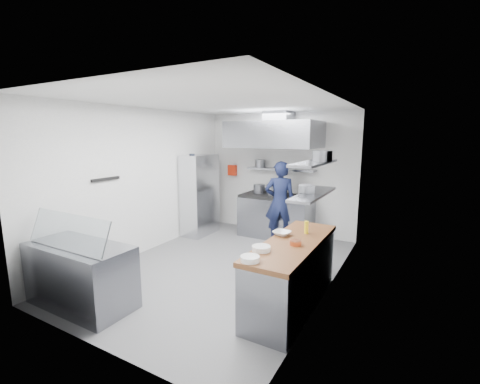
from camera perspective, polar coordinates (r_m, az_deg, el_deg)
The scene contains 34 objects.
floor at distance 5.78m, azimuth -2.98°, elevation -13.21°, with size 5.00×5.00×0.00m, color #535355.
ceiling at distance 5.34m, azimuth -3.26°, elevation 15.59°, with size 5.00×5.00×0.00m, color silver.
wall_back at distance 7.60m, azimuth 7.03°, elevation 3.27°, with size 3.60×0.02×2.80m, color white.
wall_front at distance 3.58m, azimuth -25.10°, elevation -5.11°, with size 3.60×0.02×2.80m, color white.
wall_left at distance 6.52m, azimuth -16.62°, elevation 1.84°, with size 5.00×0.02×2.80m, color white.
wall_right at distance 4.69m, azimuth 15.80°, elevation -1.15°, with size 5.00×0.02×2.80m, color white.
gas_range at distance 7.37m, azimuth 6.41°, elevation -4.44°, with size 1.60×0.80×0.90m, color gray.
cooktop at distance 7.27m, azimuth 6.48°, elevation -0.77°, with size 1.57×0.78×0.06m, color black.
stock_pot_left at distance 7.48m, azimuth 3.46°, elevation 0.59°, with size 0.28×0.28×0.20m, color slate.
stock_pot_mid at distance 7.25m, azimuth 6.11°, elevation 0.42°, with size 0.36×0.36×0.24m, color slate.
over_range_shelf at distance 7.40m, azimuth 7.29°, elevation 4.02°, with size 1.60×0.30×0.04m, color gray.
shelf_pot_a at distance 7.60m, azimuth 3.57°, elevation 5.07°, with size 0.23×0.23×0.18m, color slate.
extractor_hood at distance 6.98m, azimuth 6.14°, elevation 10.11°, with size 1.90×1.15×0.55m, color gray.
hood_duct at distance 7.20m, azimuth 6.92°, elevation 13.12°, with size 0.55×0.55×0.24m, color slate.
red_firebox at distance 8.10m, azimuth -1.36°, elevation 3.89°, with size 0.22×0.10×0.26m, color red.
chef at distance 6.84m, azimuth 7.12°, elevation -1.87°, with size 0.64×0.42×1.76m, color #121836.
wire_rack at distance 7.48m, azimuth -7.17°, elevation -0.52°, with size 0.50×0.90×1.85m, color silver.
rack_bin_a at distance 7.25m, azimuth -8.67°, elevation -1.89°, with size 0.15×0.19×0.17m, color white.
rack_bin_b at distance 7.43m, azimuth -7.17°, elevation 2.34°, with size 0.14×0.18×0.16m, color yellow.
rack_jar at distance 7.09m, azimuth -8.50°, elevation 6.01°, with size 0.12×0.12×0.18m, color black.
knife_strip at distance 5.90m, azimuth -22.77°, elevation 2.13°, with size 0.04×0.55×0.05m, color black.
prep_counter_base at distance 4.52m, azimuth 9.27°, elevation -14.38°, with size 0.62×2.00×0.84m, color gray.
prep_counter_top at distance 4.36m, azimuth 9.44°, elevation -8.98°, with size 0.65×2.04×0.06m, color brown.
plate_stack_a at distance 3.63m, azimuth 1.78°, elevation -11.76°, with size 0.22×0.22×0.06m, color white.
plate_stack_b at distance 3.94m, azimuth 3.80°, elevation -9.97°, with size 0.23×0.23×0.06m, color white.
copper_pan at distance 4.19m, azimuth 9.84°, elevation -8.90°, with size 0.15×0.15×0.06m, color #D26A3B.
squeeze_bottle at distance 4.68m, azimuth 11.72°, elevation -6.17°, with size 0.06×0.06×0.18m, color yellow.
mixing_bowl at distance 4.56m, azimuth 7.45°, elevation -7.26°, with size 0.24×0.24×0.06m, color white.
wall_shelf_lower at distance 4.43m, azimuth 12.94°, elevation -0.35°, with size 0.30×1.30×0.04m, color gray.
wall_shelf_upper at distance 4.37m, azimuth 13.15°, elevation 5.07°, with size 0.30×1.30×0.04m, color gray.
shelf_pot_c at distance 4.40m, azimuth 11.74°, elevation 0.56°, with size 0.22×0.22×0.10m, color slate.
shelf_pot_d at distance 4.43m, azimuth 14.40°, elevation 6.24°, with size 0.26×0.26×0.14m, color slate.
display_case at distance 4.94m, azimuth -26.43°, elevation -13.10°, with size 1.50×0.70×0.85m, color gray.
display_glass at distance 4.68m, azimuth -28.25°, elevation -6.17°, with size 1.47×0.02×0.45m, color silver.
Camera 1 is at (2.85, -4.49, 2.27)m, focal length 24.00 mm.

